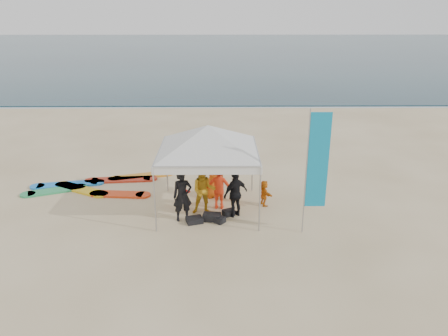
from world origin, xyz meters
The scene contains 14 objects.
ground centered at (0.00, 0.00, 0.00)m, with size 120.00×120.00×0.00m, color beige.
ocean centered at (0.00, 60.00, 0.04)m, with size 160.00×84.00×0.08m, color #0C2633.
shoreline_foam centered at (0.00, 18.20, 0.00)m, with size 160.00×1.20×0.01m, color silver.
person_black_a centered at (-0.28, 1.07, 0.83)m, with size 0.61×0.40×1.66m, color black.
person_yellow centered at (0.37, 1.55, 0.81)m, with size 0.78×0.61×1.61m, color gold.
person_orange_a centered at (0.87, 1.97, 0.81)m, with size 1.04×0.60×1.61m, color #FF3716.
person_black_b centered at (1.40, 1.34, 0.78)m, with size 0.92×0.38×1.56m, color black.
person_orange_b centered at (0.68, 2.91, 0.94)m, with size 0.92×0.60×1.88m, color orange.
person_seated centered at (2.41, 2.15, 0.45)m, with size 0.84×0.27×0.90m, color orange.
canopy_tent centered at (0.52, 1.87, 2.90)m, with size 4.41×4.41×3.33m.
feather_flag centered at (3.67, 0.21, 2.25)m, with size 0.64×0.04×3.81m.
marker_pennant centered at (-0.23, 2.17, 0.49)m, with size 0.28×0.28×0.64m.
gear_pile centered at (0.61, 1.02, 0.10)m, with size 1.60×0.94×0.22m.
surfboard_spread centered at (-3.73, 3.93, 0.04)m, with size 4.97×2.71×0.07m.
Camera 1 is at (0.91, -11.50, 6.39)m, focal length 35.00 mm.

